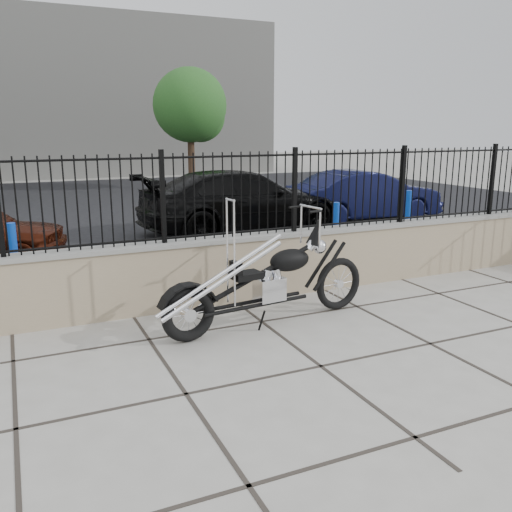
{
  "coord_description": "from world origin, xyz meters",
  "views": [
    {
      "loc": [
        -2.85,
        -4.59,
        2.5
      ],
      "look_at": [
        -0.0,
        1.68,
        0.85
      ],
      "focal_mm": 38.0,
      "sensor_mm": 36.0,
      "label": 1
    }
  ],
  "objects": [
    {
      "name": "bollard_c",
      "position": [
        5.28,
        5.02,
        0.56
      ],
      "size": [
        0.17,
        0.17,
        1.11
      ],
      "primitive_type": "cylinder",
      "rotation": [
        0.0,
        0.0,
        -0.31
      ],
      "color": "#0B4AA9",
      "rests_on": "ground_plane"
    },
    {
      "name": "bollard_a",
      "position": [
        -2.9,
        4.26,
        0.54
      ],
      "size": [
        0.15,
        0.15,
        1.09
      ],
      "primitive_type": "cylinder",
      "rotation": [
        0.0,
        0.0,
        0.13
      ],
      "color": "blue",
      "rests_on": "ground_plane"
    },
    {
      "name": "chopper_motorcycle",
      "position": [
        -0.0,
        1.38,
        0.85
      ],
      "size": [
        2.88,
        0.82,
        1.7
      ],
      "primitive_type": null,
      "rotation": [
        0.0,
        0.0,
        0.11
      ],
      "color": "black",
      "rests_on": "ground_plane"
    },
    {
      "name": "iron_fence",
      "position": [
        0.0,
        2.5,
        1.56
      ],
      "size": [
        14.0,
        0.08,
        1.2
      ],
      "primitive_type": "cube",
      "color": "black",
      "rests_on": "retaining_wall"
    },
    {
      "name": "car_blue",
      "position": [
        5.86,
        7.48,
        0.68
      ],
      "size": [
        4.19,
        1.59,
        1.37
      ],
      "primitive_type": "imported",
      "rotation": [
        0.0,
        0.0,
        1.54
      ],
      "color": "black",
      "rests_on": "parking_lot"
    },
    {
      "name": "parking_lot",
      "position": [
        0.0,
        12.5,
        0.0
      ],
      "size": [
        30.0,
        30.0,
        0.0
      ],
      "primitive_type": "plane",
      "color": "black",
      "rests_on": "ground"
    },
    {
      "name": "bollard_b",
      "position": [
        3.2,
        4.75,
        0.5
      ],
      "size": [
        0.13,
        0.13,
        1.0
      ],
      "primitive_type": "cylinder",
      "rotation": [
        0.0,
        0.0,
        0.11
      ],
      "color": "blue",
      "rests_on": "ground_plane"
    },
    {
      "name": "ground_plane",
      "position": [
        0.0,
        0.0,
        0.0
      ],
      "size": [
        90.0,
        90.0,
        0.0
      ],
      "primitive_type": "plane",
      "color": "#99968E",
      "rests_on": "ground"
    },
    {
      "name": "background_building",
      "position": [
        0.0,
        26.5,
        4.0
      ],
      "size": [
        22.0,
        6.0,
        8.0
      ],
      "primitive_type": "cube",
      "color": "beige",
      "rests_on": "ground_plane"
    },
    {
      "name": "retaining_wall",
      "position": [
        0.0,
        2.5,
        0.48
      ],
      "size": [
        14.0,
        0.36,
        0.96
      ],
      "primitive_type": "cube",
      "color": "gray",
      "rests_on": "ground_plane"
    },
    {
      "name": "car_black",
      "position": [
        2.3,
        7.54,
        0.74
      ],
      "size": [
        5.2,
        2.34,
        1.48
      ],
      "primitive_type": "imported",
      "rotation": [
        0.0,
        0.0,
        1.62
      ],
      "color": "black",
      "rests_on": "parking_lot"
    },
    {
      "name": "tree_right",
      "position": [
        4.0,
        16.9,
        3.47
      ],
      "size": [
        2.94,
        2.94,
        4.96
      ],
      "rotation": [
        0.0,
        0.0,
        0.38
      ],
      "color": "#382619",
      "rests_on": "ground_plane"
    }
  ]
}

